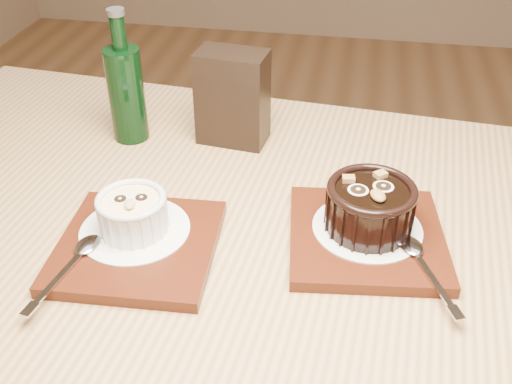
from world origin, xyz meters
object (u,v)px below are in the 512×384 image
tray_left (137,246)px  ramekin_dark (370,205)px  table (249,307)px  tray_right (366,237)px  green_bottle (126,91)px  ramekin_white (132,212)px  condiment_stand (233,98)px

tray_left → ramekin_dark: ramekin_dark is taller
tray_left → ramekin_dark: (0.26, 0.07, 0.04)m
table → tray_right: bearing=17.9°
ramekin_dark → green_bottle: 0.41m
tray_left → ramekin_white: size_ratio=2.21×
ramekin_dark → ramekin_white: bearing=167.5°
ramekin_dark → table: bearing=177.2°
table → ramekin_white: ramekin_white is taller
ramekin_white → ramekin_dark: bearing=-5.7°
table → green_bottle: 0.37m
ramekin_dark → condiment_stand: (-0.21, 0.20, 0.02)m
table → ramekin_white: bearing=-179.1°
tray_left → tray_right: size_ratio=1.00×
tray_left → tray_right: bearing=13.8°
tray_right → green_bottle: size_ratio=0.91×
tray_right → condiment_stand: size_ratio=1.29×
tray_right → green_bottle: green_bottle is taller
tray_left → ramekin_white: bearing=114.7°
ramekin_white → condiment_stand: condiment_stand is taller
ramekin_white → green_bottle: (-0.09, 0.24, 0.03)m
condiment_stand → tray_left: bearing=-101.4°
ramekin_dark → condiment_stand: size_ratio=0.74×
tray_left → condiment_stand: (0.06, 0.28, 0.06)m
ramekin_white → tray_right: bearing=-7.3°
tray_left → green_bottle: bearing=111.3°
condiment_stand → ramekin_white: bearing=-104.1°
green_bottle → table: bearing=-45.8°
ramekin_white → condiment_stand: bearing=59.2°
green_bottle → condiment_stand: bearing=7.5°
table → green_bottle: (-0.23, 0.23, 0.17)m
tray_left → green_bottle: 0.28m
tray_left → tray_right: same height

